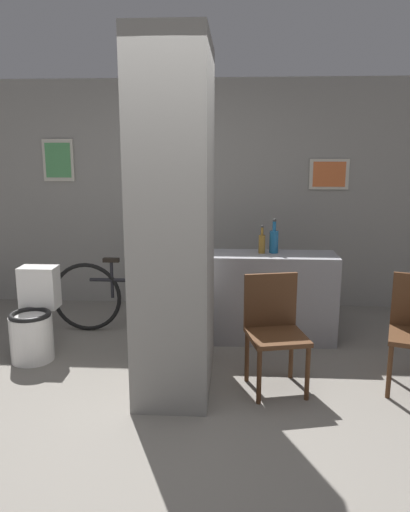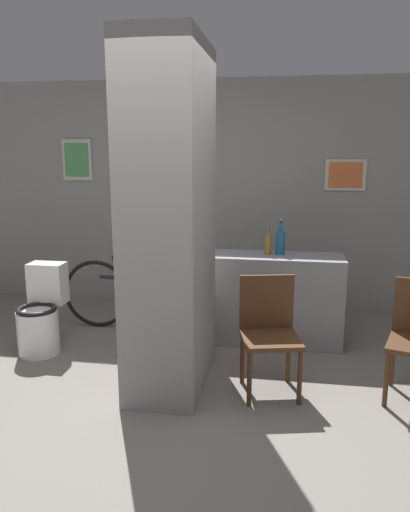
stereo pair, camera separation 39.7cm
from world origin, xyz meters
TOP-DOWN VIEW (x-y plane):
  - ground_plane at (0.00, 0.00)m, footprint 14.00×14.00m
  - wall_back at (-0.00, 2.63)m, footprint 8.00×0.09m
  - pillar_center at (0.00, 0.53)m, footprint 0.58×1.07m
  - counter_shelf at (0.72, 1.49)m, footprint 1.40×0.44m
  - toilet at (-1.32, 0.94)m, footprint 0.37×0.53m
  - chair_near_pillar at (0.77, 0.51)m, footprint 0.51×0.51m
  - bicycle at (-0.51, 1.62)m, footprint 1.78×0.42m
  - bottle_tall at (0.82, 1.54)m, footprint 0.09×0.09m
  - bottle_short at (0.71, 1.52)m, footprint 0.06×0.06m

SIDE VIEW (x-z plane):
  - ground_plane at x=0.00m, z-range 0.00..0.00m
  - toilet at x=-1.32m, z-range -0.06..0.73m
  - bicycle at x=-0.51m, z-range -0.01..0.75m
  - counter_shelf at x=0.72m, z-range 0.00..0.86m
  - chair_near_pillar at x=0.77m, z-range 0.05..0.94m
  - bottle_short at x=0.71m, z-range 0.82..1.09m
  - bottle_tall at x=0.82m, z-range 0.81..1.14m
  - pillar_center at x=0.00m, z-range 0.00..2.60m
  - wall_back at x=0.00m, z-range 0.00..2.60m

